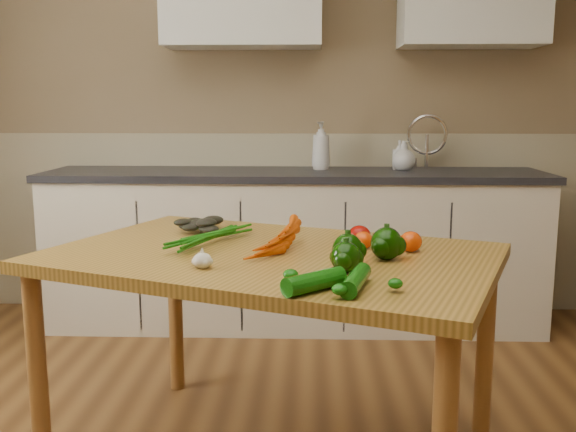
% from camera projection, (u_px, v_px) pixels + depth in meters
% --- Properties ---
extents(room, '(4.04, 5.04, 2.64)m').
position_uv_depth(room, '(197.00, 113.00, 1.64)').
color(room, brown).
rests_on(room, ground).
extents(counter_run, '(2.84, 0.64, 1.14)m').
position_uv_depth(counter_run, '(296.00, 246.00, 3.75)').
color(counter_run, beige).
rests_on(counter_run, ground).
extents(table, '(1.70, 1.41, 0.78)m').
position_uv_depth(table, '(271.00, 277.00, 2.17)').
color(table, '#A97A31').
rests_on(table, ground).
extents(soap_bottle_a, '(0.14, 0.14, 0.28)m').
position_uv_depth(soap_bottle_a, '(321.00, 146.00, 3.73)').
color(soap_bottle_a, silver).
rests_on(soap_bottle_a, counter_run).
extents(soap_bottle_b, '(0.08, 0.08, 0.17)m').
position_uv_depth(soap_bottle_b, '(399.00, 155.00, 3.76)').
color(soap_bottle_b, silver).
rests_on(soap_bottle_b, counter_run).
extents(soap_bottle_c, '(0.18, 0.18, 0.17)m').
position_uv_depth(soap_bottle_c, '(404.00, 156.00, 3.70)').
color(soap_bottle_c, silver).
rests_on(soap_bottle_c, counter_run).
extents(carrot_bunch, '(0.33, 0.29, 0.07)m').
position_uv_depth(carrot_bunch, '(258.00, 239.00, 2.20)').
color(carrot_bunch, '#CB4804').
rests_on(carrot_bunch, table).
extents(leafy_greens, '(0.21, 0.19, 0.10)m').
position_uv_depth(leafy_greens, '(201.00, 218.00, 2.50)').
color(leafy_greens, black).
rests_on(leafy_greens, table).
extents(garlic_bulb, '(0.06, 0.06, 0.05)m').
position_uv_depth(garlic_bulb, '(202.00, 261.00, 1.93)').
color(garlic_bulb, silver).
rests_on(garlic_bulb, table).
extents(pepper_a, '(0.10, 0.10, 0.10)m').
position_uv_depth(pepper_a, '(348.00, 249.00, 1.98)').
color(pepper_a, black).
rests_on(pepper_a, table).
extents(pepper_b, '(0.10, 0.10, 0.10)m').
position_uv_depth(pepper_b, '(386.00, 244.00, 2.05)').
color(pepper_b, black).
rests_on(pepper_b, table).
extents(pepper_c, '(0.09, 0.09, 0.09)m').
position_uv_depth(pepper_c, '(345.00, 257.00, 1.89)').
color(pepper_c, black).
rests_on(pepper_c, table).
extents(tomato_a, '(0.08, 0.08, 0.07)m').
position_uv_depth(tomato_a, '(359.00, 236.00, 2.24)').
color(tomato_a, '#8C0802').
rests_on(tomato_a, table).
extents(tomato_b, '(0.07, 0.07, 0.06)m').
position_uv_depth(tomato_b, '(363.00, 240.00, 2.20)').
color(tomato_b, '#DB3B05').
rests_on(tomato_b, table).
extents(tomato_c, '(0.08, 0.08, 0.07)m').
position_uv_depth(tomato_c, '(411.00, 242.00, 2.16)').
color(tomato_c, '#DB3B05').
rests_on(tomato_c, table).
extents(zucchini_a, '(0.10, 0.22, 0.05)m').
position_uv_depth(zucchini_a, '(356.00, 280.00, 1.71)').
color(zucchini_a, '#0B4C08').
rests_on(zucchini_a, table).
extents(zucchini_b, '(0.18, 0.17, 0.05)m').
position_uv_depth(zucchini_b, '(314.00, 282.00, 1.69)').
color(zucchini_b, '#0B4C08').
rests_on(zucchini_b, table).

